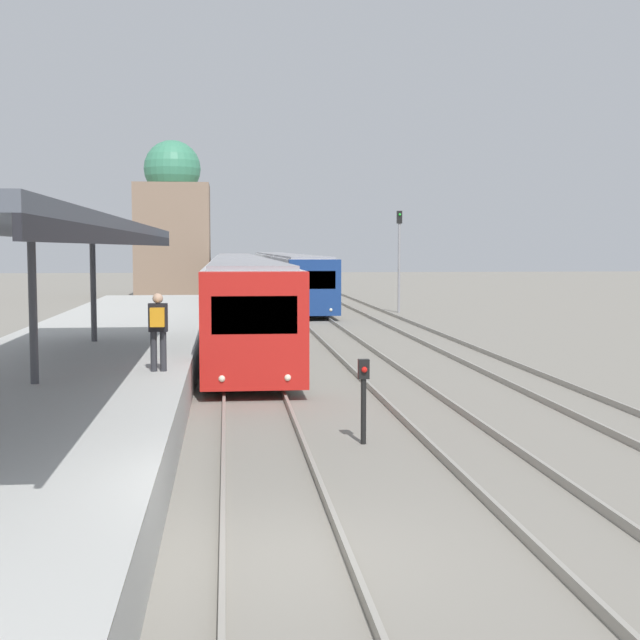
# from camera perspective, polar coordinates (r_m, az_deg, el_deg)

# --- Properties ---
(ground_plane) EXTENTS (240.00, 240.00, 0.00)m
(ground_plane) POSITION_cam_1_polar(r_m,az_deg,el_deg) (10.74, -2.29, -14.91)
(ground_plane) COLOR gray
(track_platform_line) EXTENTS (1.51, 120.00, 0.15)m
(track_platform_line) POSITION_cam_1_polar(r_m,az_deg,el_deg) (10.71, -2.29, -14.53)
(track_platform_line) COLOR gray
(track_platform_line) RESTS_ON ground_plane
(track_middle_line) EXTENTS (1.51, 120.00, 0.15)m
(track_middle_line) POSITION_cam_1_polar(r_m,az_deg,el_deg) (11.54, 16.80, -13.31)
(track_middle_line) COLOR gray
(track_middle_line) RESTS_ON ground_plane
(platform_canopy) EXTENTS (4.00, 19.70, 3.12)m
(platform_canopy) POSITION_cam_1_polar(r_m,az_deg,el_deg) (17.95, -17.88, 5.60)
(platform_canopy) COLOR #4C515B
(platform_canopy) RESTS_ON station_platform
(person_on_platform) EXTENTS (0.40, 0.40, 1.66)m
(person_on_platform) POSITION_cam_1_polar(r_m,az_deg,el_deg) (19.16, -10.33, -0.34)
(person_on_platform) COLOR #2D2D33
(person_on_platform) RESTS_ON station_platform
(train_near) EXTENTS (2.57, 50.39, 3.16)m
(train_near) POSITION_cam_1_polar(r_m,az_deg,el_deg) (45.80, -5.23, 2.32)
(train_near) COLOR red
(train_near) RESTS_ON ground_plane
(train_far) EXTENTS (2.56, 49.43, 3.14)m
(train_far) POSITION_cam_1_polar(r_m,az_deg,el_deg) (67.94, -2.39, 3.08)
(train_far) COLOR navy
(train_far) RESTS_ON ground_plane
(signal_post_near) EXTENTS (0.20, 0.21, 1.57)m
(signal_post_near) POSITION_cam_1_polar(r_m,az_deg,el_deg) (16.32, 2.81, -4.56)
(signal_post_near) COLOR black
(signal_post_near) RESTS_ON ground_plane
(signal_mast_far) EXTENTS (0.28, 0.29, 5.62)m
(signal_mast_far) POSITION_cam_1_polar(r_m,az_deg,el_deg) (49.57, 5.09, 4.51)
(signal_mast_far) COLOR gray
(signal_mast_far) RESTS_ON ground_plane
(distant_domed_building) EXTENTS (5.32, 5.32, 11.35)m
(distant_domed_building) POSITION_cam_1_polar(r_m,az_deg,el_deg) (66.03, -9.39, 6.05)
(distant_domed_building) COLOR #89705B
(distant_domed_building) RESTS_ON ground_plane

